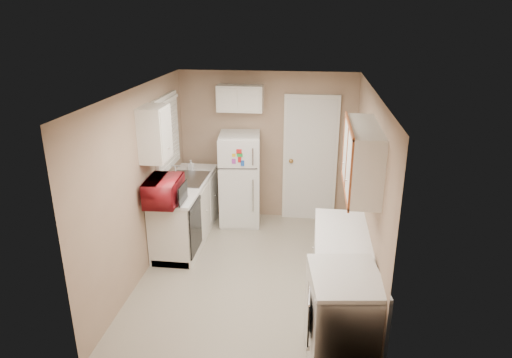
# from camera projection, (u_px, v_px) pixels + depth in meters

# --- Properties ---
(floor) EXTENTS (3.80, 3.80, 0.00)m
(floor) POSITION_uv_depth(u_px,v_px,m) (251.00, 274.00, 5.99)
(floor) COLOR #B5AB99
(floor) RESTS_ON ground
(ceiling) EXTENTS (3.80, 3.80, 0.00)m
(ceiling) POSITION_uv_depth(u_px,v_px,m) (250.00, 91.00, 5.17)
(ceiling) COLOR white
(ceiling) RESTS_ON floor
(wall_left) EXTENTS (3.80, 3.80, 0.00)m
(wall_left) POSITION_uv_depth(u_px,v_px,m) (141.00, 184.00, 5.74)
(wall_left) COLOR #A0846C
(wall_left) RESTS_ON floor
(wall_right) EXTENTS (3.80, 3.80, 0.00)m
(wall_right) POSITION_uv_depth(u_px,v_px,m) (367.00, 194.00, 5.41)
(wall_right) COLOR #A0846C
(wall_right) RESTS_ON floor
(wall_back) EXTENTS (2.80, 2.80, 0.00)m
(wall_back) POSITION_uv_depth(u_px,v_px,m) (267.00, 147.00, 7.35)
(wall_back) COLOR #A0846C
(wall_back) RESTS_ON floor
(wall_front) EXTENTS (2.80, 2.80, 0.00)m
(wall_front) POSITION_uv_depth(u_px,v_px,m) (220.00, 271.00, 3.81)
(wall_front) COLOR #A0846C
(wall_front) RESTS_ON floor
(left_counter) EXTENTS (0.60, 1.80, 0.90)m
(left_counter) POSITION_uv_depth(u_px,v_px,m) (186.00, 211.00, 6.80)
(left_counter) COLOR silver
(left_counter) RESTS_ON floor
(dishwasher) EXTENTS (0.03, 0.58, 0.72)m
(dishwasher) POSITION_uv_depth(u_px,v_px,m) (195.00, 227.00, 6.20)
(dishwasher) COLOR black
(dishwasher) RESTS_ON floor
(sink) EXTENTS (0.54, 0.74, 0.16)m
(sink) POSITION_uv_depth(u_px,v_px,m) (188.00, 182.00, 6.80)
(sink) COLOR gray
(sink) RESTS_ON left_counter
(microwave) EXTENTS (0.62, 0.36, 0.41)m
(microwave) POSITION_uv_depth(u_px,v_px,m) (164.00, 192.00, 5.88)
(microwave) COLOR maroon
(microwave) RESTS_ON left_counter
(soap_bottle) EXTENTS (0.09, 0.10, 0.16)m
(soap_bottle) POSITION_uv_depth(u_px,v_px,m) (191.00, 164.00, 7.15)
(soap_bottle) COLOR white
(soap_bottle) RESTS_ON left_counter
(window_blinds) EXTENTS (0.10, 0.98, 1.08)m
(window_blinds) POSITION_uv_depth(u_px,v_px,m) (167.00, 133.00, 6.58)
(window_blinds) COLOR silver
(window_blinds) RESTS_ON wall_left
(upper_cabinet_left) EXTENTS (0.30, 0.45, 0.70)m
(upper_cabinet_left) POSITION_uv_depth(u_px,v_px,m) (155.00, 134.00, 5.73)
(upper_cabinet_left) COLOR silver
(upper_cabinet_left) RESTS_ON wall_left
(refrigerator) EXTENTS (0.67, 0.66, 1.49)m
(refrigerator) POSITION_uv_depth(u_px,v_px,m) (240.00, 179.00, 7.23)
(refrigerator) COLOR silver
(refrigerator) RESTS_ON floor
(cabinet_over_fridge) EXTENTS (0.70, 0.30, 0.40)m
(cabinet_over_fridge) POSITION_uv_depth(u_px,v_px,m) (240.00, 98.00, 6.98)
(cabinet_over_fridge) COLOR silver
(cabinet_over_fridge) RESTS_ON wall_back
(interior_door) EXTENTS (0.86, 0.06, 2.08)m
(interior_door) POSITION_uv_depth(u_px,v_px,m) (310.00, 160.00, 7.29)
(interior_door) COLOR silver
(interior_door) RESTS_ON floor
(right_counter) EXTENTS (0.60, 2.00, 0.90)m
(right_counter) POSITION_uv_depth(u_px,v_px,m) (341.00, 284.00, 4.96)
(right_counter) COLOR silver
(right_counter) RESTS_ON floor
(stove) EXTENTS (0.74, 0.87, 0.97)m
(stove) POSITION_uv_depth(u_px,v_px,m) (343.00, 318.00, 4.36)
(stove) COLOR silver
(stove) RESTS_ON floor
(upper_cabinet_right) EXTENTS (0.30, 1.20, 0.70)m
(upper_cabinet_right) POSITION_uv_depth(u_px,v_px,m) (363.00, 158.00, 4.76)
(upper_cabinet_right) COLOR silver
(upper_cabinet_right) RESTS_ON wall_right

